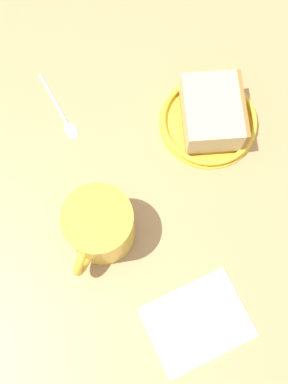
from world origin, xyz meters
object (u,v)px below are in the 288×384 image
(tea_mug, at_px, (99,227))
(folded_napkin, at_px, (197,322))
(small_plate, at_px, (208,121))
(cake_slice, at_px, (213,113))
(teaspoon, at_px, (65,119))

(tea_mug, bearing_deg, folded_napkin, 140.46)
(small_plate, bearing_deg, folded_napkin, 88.07)
(small_plate, distance_m, folded_napkin, 0.29)
(small_plate, xyz_separation_m, folded_napkin, (0.01, 0.29, -0.00))
(cake_slice, height_order, tea_mug, tea_mug)
(teaspoon, bearing_deg, tea_mug, 112.37)
(cake_slice, bearing_deg, tea_mug, 50.52)
(small_plate, xyz_separation_m, tea_mug, (0.15, 0.18, 0.04))
(small_plate, relative_size, cake_slice, 1.29)
(cake_slice, xyz_separation_m, teaspoon, (0.22, 0.01, -0.03))
(cake_slice, xyz_separation_m, tea_mug, (0.15, 0.18, 0.01))
(tea_mug, distance_m, folded_napkin, 0.18)
(teaspoon, height_order, folded_napkin, teaspoon)
(folded_napkin, bearing_deg, teaspoon, -54.03)
(small_plate, relative_size, teaspoon, 1.34)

